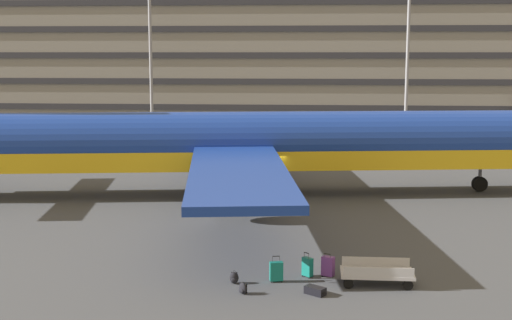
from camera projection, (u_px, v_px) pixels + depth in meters
The scene contains 11 objects.
ground_plane at pixel (265, 197), 40.38m from camera, with size 600.00×600.00×0.00m, color #424449.
terminal_structure at pixel (290, 55), 91.63m from camera, with size 167.11×15.82×15.77m.
airliner at pixel (243, 144), 40.70m from camera, with size 41.95×34.23×10.06m.
light_mast_left at pixel (149, 4), 79.70m from camera, with size 1.80×0.50×23.89m.
suitcase_small at pixel (328, 266), 25.95m from camera, with size 0.52×0.43×0.91m.
suitcase_red at pixel (315, 291), 24.10m from camera, with size 0.80×0.71×0.28m.
suitcase_large at pixel (276, 271), 25.39m from camera, with size 0.51×0.33×0.96m.
suitcase_teal at pixel (307, 267), 25.93m from camera, with size 0.44×0.44×0.95m.
backpack_silver at pixel (243, 289), 24.12m from camera, with size 0.39×0.40×0.46m.
backpack_black at pixel (234, 278), 25.22m from camera, with size 0.33×0.31×0.48m.
baggage_cart at pixel (377, 273), 25.12m from camera, with size 3.31×1.32×0.82m.
Camera 1 is at (2.45, -39.50, 8.30)m, focal length 49.01 mm.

